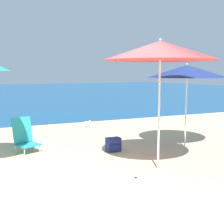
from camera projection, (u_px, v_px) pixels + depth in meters
name	position (u px, v px, depth m)	size (l,w,h in m)	color
ground_plane	(112.00, 189.00, 4.83)	(60.00, 60.00, 0.00)	#D1BA89
beach_umbrella_red	(160.00, 51.00, 5.55)	(2.06, 2.06, 2.39)	white
beach_umbrella_navy	(187.00, 71.00, 7.32)	(1.87, 1.87, 2.00)	white
beach_chair_teal	(25.00, 136.00, 7.03)	(0.61, 0.63, 0.79)	silver
backpack_navy	(113.00, 145.00, 7.10)	(0.32, 0.23, 0.32)	navy
water_bottle	(136.00, 185.00, 4.78)	(0.08, 0.08, 0.20)	#8CCCEA
seagull	(87.00, 123.00, 10.23)	(0.27, 0.11, 0.23)	gold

